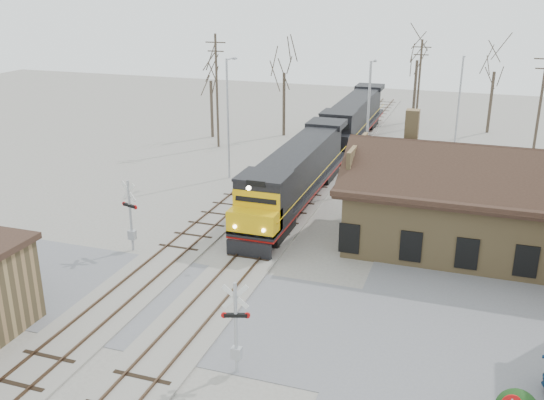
{
  "coord_description": "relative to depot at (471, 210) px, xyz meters",
  "views": [
    {
      "loc": [
        11.64,
        -23.81,
        15.11
      ],
      "look_at": [
        0.45,
        9.0,
        2.71
      ],
      "focal_mm": 40.0,
      "sensor_mm": 36.0,
      "label": 1
    }
  ],
  "objects": [
    {
      "name": "ground",
      "position": [
        -11.99,
        -12.0,
        -2.41
      ],
      "size": [
        140.0,
        140.0,
        0.0
      ],
      "primitive_type": "plane",
      "color": "gray",
      "rests_on": "ground"
    },
    {
      "name": "road",
      "position": [
        -11.99,
        -12.0,
        -2.39
      ],
      "size": [
        60.0,
        9.0,
        0.03
      ],
      "primitive_type": "cube",
      "color": "slate",
      "rests_on": "ground"
    },
    {
      "name": "track_main",
      "position": [
        -11.99,
        3.0,
        -2.34
      ],
      "size": [
        3.4,
        90.0,
        0.24
      ],
      "color": "gray",
      "rests_on": "ground"
    },
    {
      "name": "track_siding",
      "position": [
        -16.49,
        3.0,
        -2.34
      ],
      "size": [
        3.4,
        90.0,
        0.24
      ],
      "color": "gray",
      "rests_on": "ground"
    },
    {
      "name": "depot",
      "position": [
        0.0,
        0.0,
        0.0
      ],
      "size": [
        15.2,
        9.31,
        7.9
      ],
      "color": "olive",
      "rests_on": "ground"
    },
    {
      "name": "locomotive_lead",
      "position": [
        -11.99,
        3.43,
        -0.1
      ],
      "size": [
        2.95,
        19.78,
        4.39
      ],
      "color": "black",
      "rests_on": "ground"
    },
    {
      "name": "locomotive_trailing",
      "position": [
        -11.99,
        23.48,
        -0.1
      ],
      "size": [
        2.95,
        19.78,
        4.16
      ],
      "color": "black",
      "rests_on": "ground"
    },
    {
      "name": "crossbuck_near",
      "position": [
        -8.54,
        -16.29,
        -0.47
      ],
      "size": [
        1.15,
        0.44,
        4.13
      ],
      "rotation": [
        0.0,
        0.0,
        0.31
      ],
      "color": "#A5A8AD",
      "rests_on": "ground"
    },
    {
      "name": "crossbuck_far",
      "position": [
        -19.0,
        -7.0,
        -0.36
      ],
      "size": [
        1.22,
        0.46,
        4.4
      ],
      "rotation": [
        0.0,
        0.0,
        2.83
      ],
      "color": "#A5A8AD",
      "rests_on": "ground"
    },
    {
      "name": "streetlight_a",
      "position": [
        -19.11,
        8.4,
        2.97
      ],
      "size": [
        0.25,
        2.04,
        9.67
      ],
      "color": "#A5A8AD",
      "rests_on": "ground"
    },
    {
      "name": "streetlight_b",
      "position": [
        -7.92,
        8.69,
        3.08
      ],
      "size": [
        0.25,
        2.04,
        9.88
      ],
      "color": "#A5A8AD",
      "rests_on": "ground"
    },
    {
      "name": "streetlight_c",
      "position": [
        -2.03,
        25.06,
        2.49
      ],
      "size": [
        0.25,
        2.04,
        8.72
      ],
      "color": "#A5A8AD",
      "rests_on": "ground"
    },
    {
      "name": "utility_pole_a",
      "position": [
        -24.0,
        17.26,
        3.22
      ],
      "size": [
        2.0,
        0.24,
        10.79
      ],
      "color": "#382D23",
      "rests_on": "ground"
    },
    {
      "name": "utility_pole_b",
      "position": [
        -6.59,
        32.04,
        2.6
      ],
      "size": [
        2.0,
        0.24,
        9.56
      ],
      "color": "#382D23",
      "rests_on": "ground"
    },
    {
      "name": "utility_pole_c",
      "position": [
        4.75,
        20.1,
        2.84
      ],
      "size": [
        2.0,
        0.24,
        10.03
      ],
      "color": "#382D23",
      "rests_on": "ground"
    },
    {
      "name": "tree_a",
      "position": [
        -26.25,
        20.84,
        4.37
      ],
      "size": [
        3.89,
        3.89,
        9.52
      ],
      "color": "#382D23",
      "rests_on": "ground"
    },
    {
      "name": "tree_b",
      "position": [
        -19.4,
        23.92,
        5.19
      ],
      "size": [
        4.35,
        4.35,
        10.67
      ],
      "color": "#382D23",
      "rests_on": "ground"
    },
    {
      "name": "tree_c",
      "position": [
        -7.27,
        35.22,
        5.75
      ],
      "size": [
        4.67,
        4.67,
        11.45
      ],
      "color": "#382D23",
      "rests_on": "ground"
    },
    {
      "name": "tree_d",
      "position": [
        1.0,
        32.22,
        5.12
      ],
      "size": [
        4.32,
        4.32,
        10.58
      ],
      "color": "#382D23",
      "rests_on": "ground"
    }
  ]
}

